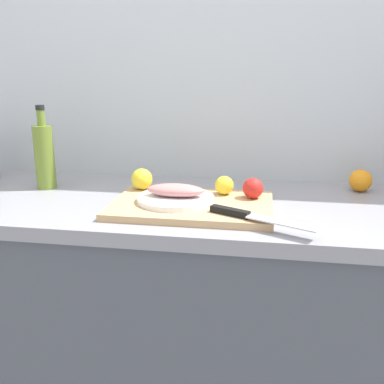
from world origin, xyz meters
The scene contains 11 objects.
back_wall centered at (0.00, 0.33, 1.25)m, with size 3.20×0.05×2.50m, color silver.
kitchen_counter centered at (0.00, 0.00, 0.45)m, with size 2.00×0.60×0.90m.
cutting_board centered at (-0.02, -0.08, 0.91)m, with size 0.45×0.31×0.02m, color tan.
white_plate centered at (-0.07, -0.08, 0.93)m, with size 0.22×0.22×0.01m, color white.
fish_fillet centered at (-0.07, -0.08, 0.95)m, with size 0.17×0.07×0.04m, color tan.
chef_knife centered at (0.14, -0.20, 0.93)m, with size 0.27×0.15×0.02m.
lemon_0 centered at (0.06, 0.02, 0.95)m, with size 0.06×0.06×0.06m, color yellow.
lemon_1 centered at (-0.20, 0.03, 0.95)m, with size 0.07×0.07×0.07m, color yellow.
tomato_0 centered at (0.15, -0.01, 0.95)m, with size 0.06×0.06×0.06m, color red.
olive_oil_bottle centered at (-0.54, 0.07, 1.01)m, with size 0.06×0.06×0.28m.
orange_1 centered at (0.49, 0.20, 0.94)m, with size 0.07×0.07×0.07m, color orange.
Camera 1 is at (0.17, -1.24, 1.28)m, focal length 40.25 mm.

